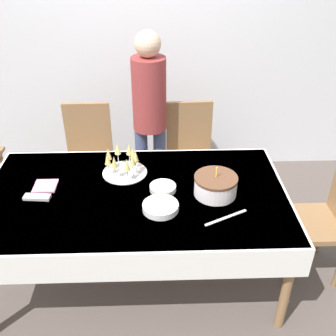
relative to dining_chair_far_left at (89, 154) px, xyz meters
The scene contains 14 objects.
ground_plane 1.12m from the dining_chair_far_left, 63.19° to the right, with size 12.00×12.00×0.00m, color #564C47.
wall_back 1.18m from the dining_chair_far_left, 58.04° to the left, with size 8.00×0.05×2.70m.
dining_table 0.99m from the dining_chair_far_left, 63.19° to the right, with size 2.01×1.13×0.74m.
dining_chair_far_left is the anchor object (origin of this frame).
dining_chair_far_right 0.89m from the dining_chair_far_left, ahead, with size 0.44×0.44×0.96m.
dining_chair_right_end 1.98m from the dining_chair_far_left, 26.52° to the right, with size 0.42×0.42×0.96m.
birthday_cake 1.36m from the dining_chair_far_left, 43.20° to the right, with size 0.28×0.28×0.21m.
champagne_tray 0.79m from the dining_chair_far_left, 60.48° to the right, with size 0.32×0.32×0.18m.
plate_stack_main 1.25m from the dining_chair_far_left, 60.19° to the right, with size 0.22×0.22×0.04m.
plate_stack_dessert 1.09m from the dining_chair_far_left, 53.68° to the right, with size 0.18×0.18×0.03m.
cake_knife 1.55m from the dining_chair_far_left, 49.12° to the right, with size 0.28×0.15×0.00m.
fork_pile 0.97m from the dining_chair_far_left, 101.13° to the right, with size 0.17×0.08×0.02m.
napkin_pile 0.84m from the dining_chair_far_left, 101.37° to the right, with size 0.15×0.15×0.01m.
person_standing 0.68m from the dining_chair_far_left, ahead, with size 0.28×0.28×1.57m.
Camera 1 is at (0.15, -2.11, 2.25)m, focal length 42.00 mm.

